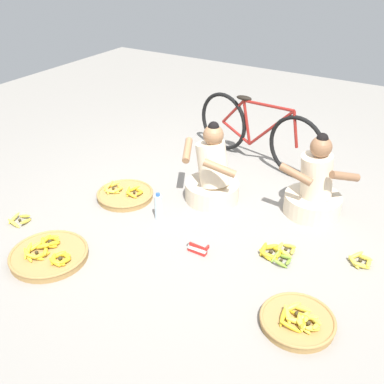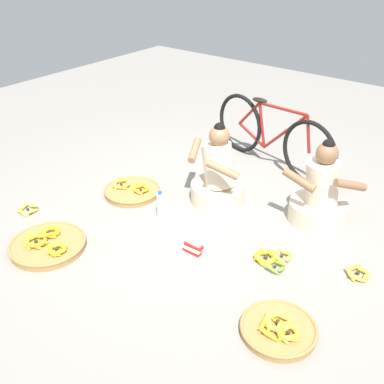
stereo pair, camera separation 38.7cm
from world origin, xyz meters
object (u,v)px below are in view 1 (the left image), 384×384
vendor_woman_front (212,176)px  packet_carton_stack (198,246)px  loose_bananas_mid_left (277,253)px  loose_bananas_front_right (361,261)px  water_bottle (158,207)px  vendor_woman_behind (315,189)px  bicycle_leaning (257,132)px  banana_basket_front_left (298,320)px  banana_basket_near_vendor (49,255)px  banana_basket_back_right (125,194)px  loose_bananas_near_bicycle (20,220)px

vendor_woman_front → packet_carton_stack: bearing=-68.1°
loose_bananas_mid_left → loose_bananas_front_right: bearing=22.4°
vendor_woman_front → water_bottle: 0.62m
vendor_woman_behind → loose_bananas_mid_left: vendor_woman_behind is taller
bicycle_leaning → water_bottle: (-0.27, -1.53, -0.24)m
vendor_woman_front → loose_bananas_mid_left: bearing=-29.5°
packet_carton_stack → bicycle_leaning: bearing=99.5°
vendor_woman_front → banana_basket_front_left: vendor_woman_front is taller
vendor_woman_behind → banana_basket_near_vendor: size_ratio=1.27×
banana_basket_front_left → banana_basket_near_vendor: bearing=-169.5°
vendor_woman_behind → water_bottle: size_ratio=3.04×
vendor_woman_front → banana_basket_back_right: bearing=-150.2°
loose_bananas_mid_left → packet_carton_stack: 0.64m
loose_bananas_near_bicycle → loose_bananas_front_right: bearing=19.9°
vendor_woman_front → banana_basket_near_vendor: bearing=-113.9°
bicycle_leaning → banana_basket_near_vendor: bearing=-105.5°
banana_basket_near_vendor → loose_bananas_mid_left: size_ratio=1.97×
loose_bananas_near_bicycle → water_bottle: 1.26m
loose_bananas_near_bicycle → loose_bananas_front_right: size_ratio=0.85×
loose_bananas_front_right → banana_basket_back_right: bearing=-175.6°
banana_basket_back_right → loose_bananas_near_bicycle: banana_basket_back_right is taller
banana_basket_back_right → packet_carton_stack: bearing=-19.5°
banana_basket_front_left → loose_bananas_mid_left: 0.75m
vendor_woman_behind → loose_bananas_near_bicycle: 2.68m
vendor_woman_behind → banana_basket_back_right: vendor_woman_behind is taller
banana_basket_near_vendor → water_bottle: water_bottle is taller
banana_basket_back_right → loose_bananas_near_bicycle: (-0.54, -0.83, -0.01)m
bicycle_leaning → loose_bananas_front_right: 1.95m
banana_basket_front_left → water_bottle: (-1.54, 0.58, 0.08)m
vendor_woman_front → packet_carton_stack: vendor_woman_front is taller
vendor_woman_behind → loose_bananas_front_right: vendor_woman_behind is taller
vendor_woman_behind → loose_bananas_near_bicycle: (-2.19, -1.53, -0.23)m
banana_basket_back_right → banana_basket_front_left: 2.15m
loose_bananas_front_right → packet_carton_stack: bearing=-155.1°
water_bottle → banana_basket_near_vendor: bearing=-113.7°
packet_carton_stack → banana_basket_front_left: bearing=-18.9°
loose_bananas_front_right → packet_carton_stack: packet_carton_stack is taller
vendor_woman_front → water_bottle: size_ratio=3.08×
vendor_woman_behind → banana_basket_near_vendor: vendor_woman_behind is taller
loose_bananas_near_bicycle → vendor_woman_behind: bearing=34.9°
loose_bananas_front_right → packet_carton_stack: size_ratio=1.22×
banana_basket_front_left → loose_bananas_front_right: 0.90m
bicycle_leaning → packet_carton_stack: bicycle_leaning is taller
bicycle_leaning → banana_basket_back_right: 1.63m
banana_basket_near_vendor → packet_carton_stack: 1.20m
bicycle_leaning → loose_bananas_near_bicycle: bicycle_leaning is taller
bicycle_leaning → packet_carton_stack: size_ratio=9.42×
vendor_woman_behind → banana_basket_front_left: vendor_woman_behind is taller
vendor_woman_behind → water_bottle: (-1.16, -0.82, -0.13)m
vendor_woman_behind → packet_carton_stack: 1.24m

